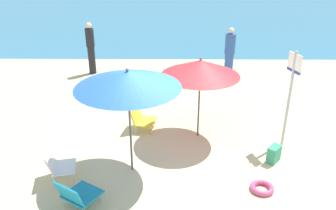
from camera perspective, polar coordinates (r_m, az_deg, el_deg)
The scene contains 12 objects.
ground_plane at distance 7.44m, azimuth 3.10°, elevation -7.86°, with size 40.00×40.00×0.00m, color beige.
sea_water at distance 21.12m, azimuth 1.53°, elevation 14.08°, with size 40.00×16.00×0.01m, color teal.
umbrella_red at distance 7.42m, azimuth 5.32°, elevation 6.08°, with size 1.70×1.70×1.87m.
umbrella_blue at distance 6.10m, azimuth -6.62°, elevation 4.15°, with size 1.90×1.90×2.09m.
beach_chair_a at distance 6.09m, azimuth -14.67°, elevation -13.94°, with size 0.78×0.80×0.59m.
beach_chair_b at distance 8.23m, azimuth -4.42°, elevation -2.12°, with size 0.63×0.63×0.58m.
beach_chair_c at distance 6.84m, azimuth -17.56°, elevation -9.21°, with size 0.59×0.60×0.61m.
person_a at distance 11.04m, azimuth 10.01°, elevation 8.00°, with size 0.32×0.32×1.72m.
person_b at distance 11.91m, azimuth -12.52°, elevation 9.10°, with size 0.28×0.28×1.72m.
warning_sign at distance 7.55m, azimuth 19.44°, elevation 2.68°, with size 0.16×0.39×2.12m.
swim_ring at distance 6.64m, azimuth 15.12°, elevation -12.95°, with size 0.43×0.43×0.10m, color #E54C7F.
beach_bag at distance 7.40m, azimuth 16.92°, elevation -7.68°, with size 0.31×0.18×0.35m, color #389970.
Camera 1 is at (-0.34, -6.24, 4.05)m, focal length 37.28 mm.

